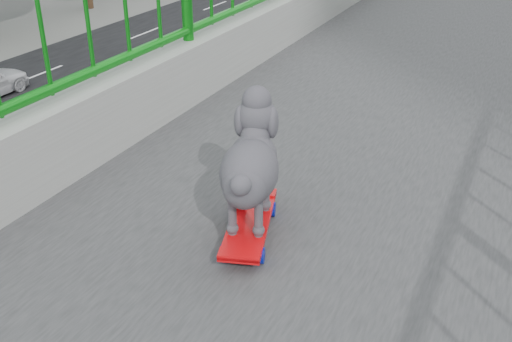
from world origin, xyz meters
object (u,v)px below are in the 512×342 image
at_px(car_2, 140,94).
at_px(car_7, 154,88).
at_px(skateboard, 250,225).
at_px(poodle, 250,163).

height_order(car_2, car_7, car_2).
distance_m(skateboard, car_7, 21.14).
distance_m(skateboard, poodle, 0.22).
bearing_deg(car_2, skateboard, 127.64).
xyz_separation_m(skateboard, poodle, (-0.01, 0.02, 0.21)).
distance_m(poodle, car_2, 20.51).
relative_size(poodle, car_7, 0.09).
bearing_deg(car_7, poodle, 126.15).
bearing_deg(car_2, car_7, -90.00).
height_order(poodle, car_7, poodle).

